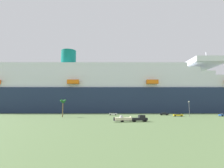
# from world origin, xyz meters

# --- Properties ---
(ground_plane) EXTENTS (600.00, 600.00, 0.00)m
(ground_plane) POSITION_xyz_m (0.00, 30.00, 0.00)
(ground_plane) COLOR #567042
(cruise_ship) EXTENTS (280.95, 41.28, 54.27)m
(cruise_ship) POSITION_xyz_m (1.17, 57.64, 15.63)
(cruise_ship) COLOR #1E2D4C
(cruise_ship) RESTS_ON ground_plane
(pickup_truck) EXTENTS (5.82, 2.88, 2.20)m
(pickup_truck) POSITION_xyz_m (5.92, -21.35, 1.04)
(pickup_truck) COLOR black
(pickup_truck) RESTS_ON ground_plane
(small_boat_on_trailer) EXTENTS (7.80, 2.82, 2.15)m
(small_boat_on_trailer) POSITION_xyz_m (0.84, -22.06, 0.96)
(small_boat_on_trailer) COLOR #595960
(small_boat_on_trailer) RESTS_ON ground_plane
(palm_tree) EXTENTS (3.14, 3.24, 8.45)m
(palm_tree) POSITION_xyz_m (-26.13, 3.35, 6.79)
(palm_tree) COLOR brown
(palm_tree) RESTS_ON ground_plane
(street_lamp) EXTENTS (0.56, 0.56, 7.54)m
(street_lamp) POSITION_xyz_m (34.72, 3.22, 4.95)
(street_lamp) COLOR slate
(street_lamp) RESTS_ON ground_plane
(parked_car_black_coupe) EXTENTS (4.71, 2.60, 1.58)m
(parked_car_black_coupe) POSITION_xyz_m (26.70, 16.84, 0.83)
(parked_car_black_coupe) COLOR black
(parked_car_black_coupe) RESTS_ON ground_plane
(parked_car_white_van) EXTENTS (4.71, 2.57, 1.58)m
(parked_car_white_van) POSITION_xyz_m (-1.68, 18.62, 0.83)
(parked_car_white_van) COLOR white
(parked_car_white_van) RESTS_ON ground_plane
(parked_car_yellow_taxi) EXTENTS (4.77, 2.60, 1.58)m
(parked_car_yellow_taxi) POSITION_xyz_m (30.22, 6.24, 0.83)
(parked_car_yellow_taxi) COLOR yellow
(parked_car_yellow_taxi) RESTS_ON ground_plane
(parked_car_blue_suv) EXTENTS (4.52, 2.41, 1.58)m
(parked_car_blue_suv) POSITION_xyz_m (53.49, 6.12, 0.83)
(parked_car_blue_suv) COLOR #264C99
(parked_car_blue_suv) RESTS_ON ground_plane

